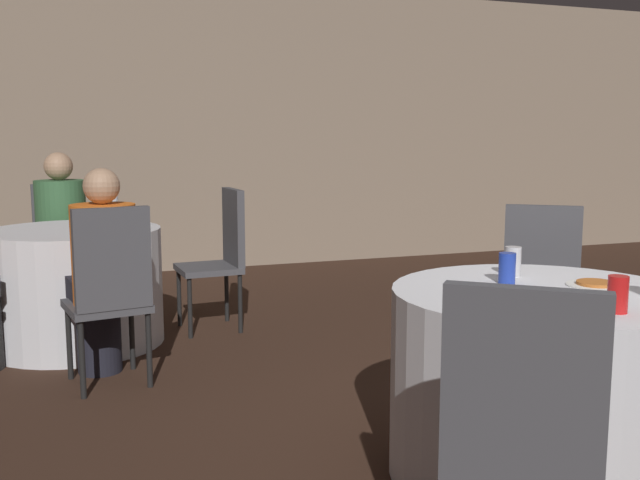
{
  "coord_description": "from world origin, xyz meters",
  "views": [
    {
      "loc": [
        -1.91,
        -2.2,
        1.3
      ],
      "look_at": [
        -0.82,
        0.85,
        0.84
      ],
      "focal_mm": 40.0,
      "sensor_mm": 36.0,
      "label": 1
    }
  ],
  "objects_px": {
    "chair_far_east": "(222,248)",
    "soda_can_red": "(618,294)",
    "bottle_far": "(111,202)",
    "table_near": "(539,385)",
    "pizza_plate_near": "(596,284)",
    "chair_near_southwest": "(522,439)",
    "person_orange_shirt": "(102,275)",
    "chair_near_northeast": "(541,285)",
    "chair_far_south": "(110,284)",
    "soda_can_silver": "(513,261)",
    "chair_far_north": "(61,238)",
    "soda_can_blue": "(507,268)",
    "person_green_jacket": "(62,233)",
    "table_far": "(75,287)"
  },
  "relations": [
    {
      "from": "chair_far_east",
      "to": "soda_can_red",
      "type": "height_order",
      "value": "chair_far_east"
    },
    {
      "from": "chair_far_east",
      "to": "bottle_far",
      "type": "relative_size",
      "value": 3.57
    },
    {
      "from": "table_near",
      "to": "pizza_plate_near",
      "type": "distance_m",
      "value": 0.45
    },
    {
      "from": "chair_near_southwest",
      "to": "person_orange_shirt",
      "type": "xyz_separation_m",
      "value": [
        -0.88,
        2.49,
        0.02
      ]
    },
    {
      "from": "chair_near_southwest",
      "to": "chair_near_northeast",
      "type": "xyz_separation_m",
      "value": [
        1.21,
        1.55,
        0.0
      ]
    },
    {
      "from": "chair_far_south",
      "to": "bottle_far",
      "type": "xyz_separation_m",
      "value": [
        0.09,
        1.27,
        0.31
      ]
    },
    {
      "from": "chair_far_east",
      "to": "person_orange_shirt",
      "type": "xyz_separation_m",
      "value": [
        -0.82,
        -0.84,
        0.02
      ]
    },
    {
      "from": "chair_far_south",
      "to": "soda_can_silver",
      "type": "distance_m",
      "value": 2.01
    },
    {
      "from": "chair_far_north",
      "to": "pizza_plate_near",
      "type": "distance_m",
      "value": 3.99
    },
    {
      "from": "chair_near_northeast",
      "to": "chair_far_east",
      "type": "height_order",
      "value": "same"
    },
    {
      "from": "soda_can_blue",
      "to": "bottle_far",
      "type": "xyz_separation_m",
      "value": [
        -1.33,
        2.68,
        0.07
      ]
    },
    {
      "from": "chair_near_southwest",
      "to": "chair_far_south",
      "type": "distance_m",
      "value": 2.47
    },
    {
      "from": "chair_near_northeast",
      "to": "soda_can_red",
      "type": "height_order",
      "value": "chair_near_northeast"
    },
    {
      "from": "soda_can_silver",
      "to": "chair_far_east",
      "type": "bearing_deg",
      "value": 107.94
    },
    {
      "from": "chair_near_southwest",
      "to": "chair_near_northeast",
      "type": "bearing_deg",
      "value": 91.32
    },
    {
      "from": "chair_far_south",
      "to": "soda_can_silver",
      "type": "xyz_separation_m",
      "value": [
        1.53,
        -1.28,
        0.24
      ]
    },
    {
      "from": "person_green_jacket",
      "to": "soda_can_blue",
      "type": "distance_m",
      "value": 3.56
    },
    {
      "from": "chair_near_northeast",
      "to": "soda_can_blue",
      "type": "height_order",
      "value": "chair_near_northeast"
    },
    {
      "from": "chair_near_southwest",
      "to": "soda_can_blue",
      "type": "height_order",
      "value": "chair_near_southwest"
    },
    {
      "from": "chair_far_south",
      "to": "chair_far_north",
      "type": "distance_m",
      "value": 1.92
    },
    {
      "from": "chair_far_east",
      "to": "person_green_jacket",
      "type": "relative_size",
      "value": 0.8
    },
    {
      "from": "person_green_jacket",
      "to": "person_orange_shirt",
      "type": "bearing_deg",
      "value": 92.6
    },
    {
      "from": "person_green_jacket",
      "to": "bottle_far",
      "type": "relative_size",
      "value": 4.46
    },
    {
      "from": "chair_far_north",
      "to": "soda_can_silver",
      "type": "bearing_deg",
      "value": 114.48
    },
    {
      "from": "person_green_jacket",
      "to": "pizza_plate_near",
      "type": "xyz_separation_m",
      "value": [
        1.95,
        -3.31,
        0.13
      ]
    },
    {
      "from": "chair_far_east",
      "to": "chair_near_northeast",
      "type": "bearing_deg",
      "value": -147.6
    },
    {
      "from": "chair_near_southwest",
      "to": "soda_can_blue",
      "type": "bearing_deg",
      "value": 97.51
    },
    {
      "from": "table_near",
      "to": "soda_can_blue",
      "type": "distance_m",
      "value": 0.46
    },
    {
      "from": "table_near",
      "to": "soda_can_silver",
      "type": "distance_m",
      "value": 0.52
    },
    {
      "from": "person_orange_shirt",
      "to": "table_near",
      "type": "bearing_deg",
      "value": -58.83
    },
    {
      "from": "table_near",
      "to": "chair_far_south",
      "type": "relative_size",
      "value": 1.18
    },
    {
      "from": "person_orange_shirt",
      "to": "pizza_plate_near",
      "type": "height_order",
      "value": "person_orange_shirt"
    },
    {
      "from": "chair_far_east",
      "to": "soda_can_blue",
      "type": "relative_size",
      "value": 7.87
    },
    {
      "from": "chair_far_east",
      "to": "soda_can_red",
      "type": "relative_size",
      "value": 7.87
    },
    {
      "from": "bottle_far",
      "to": "pizza_plate_near",
      "type": "bearing_deg",
      "value": -60.2
    },
    {
      "from": "pizza_plate_near",
      "to": "chair_far_north",
      "type": "bearing_deg",
      "value": 119.46
    },
    {
      "from": "soda_can_blue",
      "to": "bottle_far",
      "type": "bearing_deg",
      "value": 116.35
    },
    {
      "from": "person_green_jacket",
      "to": "soda_can_blue",
      "type": "xyz_separation_m",
      "value": [
        1.65,
        -3.15,
        0.18
      ]
    },
    {
      "from": "chair_far_north",
      "to": "person_green_jacket",
      "type": "height_order",
      "value": "person_green_jacket"
    },
    {
      "from": "chair_near_northeast",
      "to": "chair_far_south",
      "type": "distance_m",
      "value": 2.2
    },
    {
      "from": "table_near",
      "to": "table_far",
      "type": "xyz_separation_m",
      "value": [
        -1.64,
        2.51,
        0.0
      ]
    },
    {
      "from": "chair_far_east",
      "to": "person_green_jacket",
      "type": "distance_m",
      "value": 1.27
    },
    {
      "from": "soda_can_red",
      "to": "person_green_jacket",
      "type": "bearing_deg",
      "value": 115.07
    },
    {
      "from": "pizza_plate_near",
      "to": "soda_can_silver",
      "type": "bearing_deg",
      "value": 122.89
    },
    {
      "from": "chair_far_south",
      "to": "person_orange_shirt",
      "type": "xyz_separation_m",
      "value": [
        -0.03,
        0.17,
        0.02
      ]
    },
    {
      "from": "chair_near_northeast",
      "to": "pizza_plate_near",
      "type": "height_order",
      "value": "chair_near_northeast"
    },
    {
      "from": "chair_far_north",
      "to": "person_green_jacket",
      "type": "relative_size",
      "value": 0.8
    },
    {
      "from": "soda_can_red",
      "to": "soda_can_silver",
      "type": "bearing_deg",
      "value": 85.96
    },
    {
      "from": "table_near",
      "to": "chair_near_southwest",
      "type": "distance_m",
      "value": 1.0
    },
    {
      "from": "table_far",
      "to": "soda_can_red",
      "type": "height_order",
      "value": "soda_can_red"
    }
  ]
}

